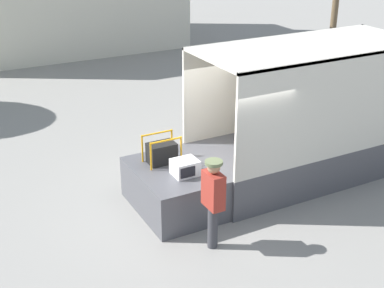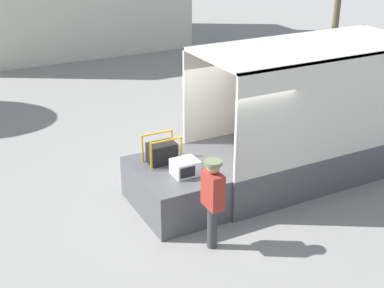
{
  "view_description": "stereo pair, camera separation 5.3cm",
  "coord_description": "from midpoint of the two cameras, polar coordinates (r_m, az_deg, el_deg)",
  "views": [
    {
      "loc": [
        -4.8,
        -8.42,
        5.53
      ],
      "look_at": [
        -0.44,
        -0.2,
        1.42
      ],
      "focal_mm": 50.0,
      "sensor_mm": 36.0,
      "label": 1
    },
    {
      "loc": [
        -4.75,
        -8.44,
        5.53
      ],
      "look_at": [
        -0.44,
        -0.2,
        1.42
      ],
      "focal_mm": 50.0,
      "sensor_mm": 36.0,
      "label": 2
    }
  ],
  "objects": [
    {
      "name": "tailgate_deck",
      "position": [
        10.65,
        -1.79,
        -4.76
      ],
      "size": [
        1.48,
        2.01,
        0.87
      ],
      "primitive_type": "cube",
      "color": "#4C4C51",
      "rests_on": "ground"
    },
    {
      "name": "ground_plane",
      "position": [
        11.16,
        1.67,
        -5.86
      ],
      "size": [
        160.0,
        160.0,
        0.0
      ],
      "primitive_type": "plane",
      "color": "gray"
    },
    {
      "name": "microwave",
      "position": [
        10.16,
        -0.61,
        -2.51
      ],
      "size": [
        0.48,
        0.43,
        0.3
      ],
      "color": "white",
      "rests_on": "tailgate_deck"
    },
    {
      "name": "box_truck",
      "position": [
        12.96,
        16.98,
        1.78
      ],
      "size": [
        6.85,
        2.11,
        2.97
      ],
      "color": "silver",
      "rests_on": "ground"
    },
    {
      "name": "portable_generator",
      "position": [
        10.64,
        -3.0,
        -0.89
      ],
      "size": [
        0.69,
        0.45,
        0.58
      ],
      "color": "black",
      "rests_on": "tailgate_deck"
    },
    {
      "name": "worker_person",
      "position": [
        9.16,
        2.4,
        -5.52
      ],
      "size": [
        0.3,
        0.44,
        1.69
      ],
      "color": "#38383D",
      "rests_on": "ground"
    }
  ]
}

